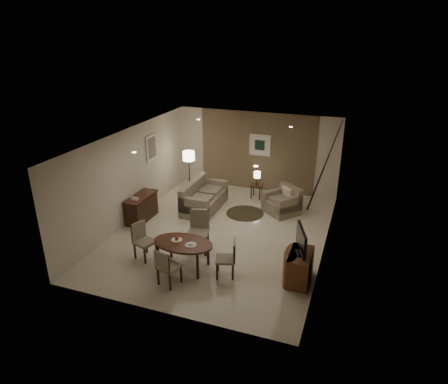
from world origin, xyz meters
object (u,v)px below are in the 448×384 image
at_px(chair_far, 198,232).
at_px(sofa, 204,196).
at_px(side_table, 257,191).
at_px(floor_lamp, 189,174).
at_px(tv_cabinet, 300,267).
at_px(armchair, 282,200).
at_px(chair_left, 145,242).
at_px(chair_near, 169,266).
at_px(chair_right, 225,259).
at_px(console_desk, 142,208).
at_px(dining_table, 184,255).

relative_size(chair_far, sofa, 0.57).
relative_size(chair_far, side_table, 2.29).
bearing_deg(floor_lamp, tv_cabinet, -40.26).
bearing_deg(side_table, armchair, -40.37).
bearing_deg(chair_left, chair_near, -106.76).
bearing_deg(chair_far, tv_cabinet, -22.35).
height_order(tv_cabinet, armchair, armchair).
bearing_deg(chair_near, side_table, -79.84).
bearing_deg(chair_right, chair_near, -72.89).
distance_m(chair_left, armchair, 4.49).
bearing_deg(chair_far, floor_lamp, 104.47).
xyz_separation_m(chair_right, floor_lamp, (-2.71, 4.03, 0.33)).
distance_m(console_desk, floor_lamp, 2.27).
relative_size(chair_right, side_table, 1.91).
xyz_separation_m(console_desk, chair_left, (1.19, -1.83, 0.08)).
xyz_separation_m(chair_left, chair_right, (2.08, -0.03, -0.02)).
height_order(chair_far, floor_lamp, floor_lamp).
relative_size(sofa, armchair, 2.01).
distance_m(chair_right, armchair, 3.75).
distance_m(chair_left, chair_right, 2.08).
xyz_separation_m(dining_table, sofa, (-0.81, 3.23, 0.10)).
height_order(chair_right, armchair, chair_right).
bearing_deg(chair_far, armchair, 49.90).
relative_size(console_desk, chair_right, 1.37).
height_order(dining_table, chair_near, chair_near).
distance_m(tv_cabinet, chair_near, 2.88).
relative_size(chair_near, chair_left, 0.97).
bearing_deg(dining_table, console_desk, 139.85).
xyz_separation_m(dining_table, armchair, (1.51, 3.75, 0.07)).
relative_size(chair_far, chair_left, 1.15).
xyz_separation_m(tv_cabinet, chair_right, (-1.62, -0.36, 0.09)).
xyz_separation_m(chair_left, floor_lamp, (-0.63, 4.00, 0.31)).
distance_m(armchair, floor_lamp, 3.23).
bearing_deg(chair_near, armchair, -93.48).
xyz_separation_m(chair_right, side_table, (-0.54, 4.59, -0.21)).
xyz_separation_m(chair_right, sofa, (-1.84, 3.21, -0.01)).
xyz_separation_m(console_desk, side_table, (2.73, 2.73, -0.14)).
bearing_deg(side_table, chair_right, -83.27).
height_order(chair_right, sofa, chair_right).
xyz_separation_m(chair_far, armchair, (1.48, 2.94, -0.12)).
bearing_deg(dining_table, chair_near, -91.45).
relative_size(tv_cabinet, floor_lamp, 0.59).
bearing_deg(floor_lamp, armchair, -5.62).
bearing_deg(sofa, chair_far, -161.04).
distance_m(dining_table, armchair, 4.04).
distance_m(chair_far, sofa, 2.57).
relative_size(chair_left, chair_right, 1.04).
distance_m(tv_cabinet, chair_far, 2.66).
bearing_deg(dining_table, armchair, 68.02).
bearing_deg(chair_right, sofa, -167.43).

